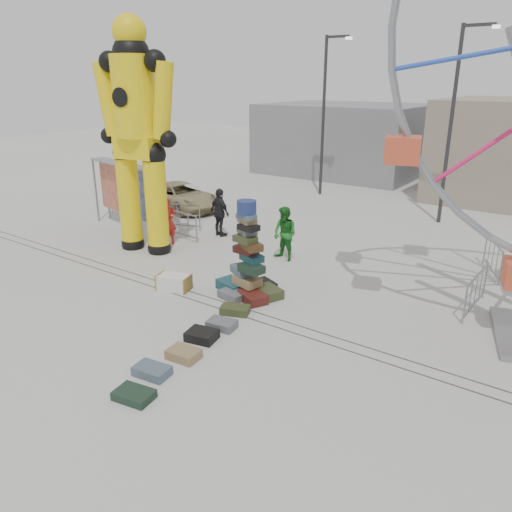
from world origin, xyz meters
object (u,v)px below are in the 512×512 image
Objects in this scene: lamp_post_left at (325,109)px; barricade_dummy_b at (177,216)px; barricade_wheel_back at (493,258)px; parked_suv at (181,196)px; pedestrian_black at (220,213)px; lamp_post_right at (454,117)px; crash_test_dummy at (137,130)px; steamer_trunk at (174,282)px; pedestrian_green at (285,234)px; barricade_dummy_c at (179,224)px; banner_scaffold at (121,179)px; barricade_dummy_a at (130,203)px; suitcase_tower at (248,269)px; barricade_wheel_front at (476,292)px; pedestrian_red at (168,221)px.

barricade_dummy_b is (-1.72, -9.44, -3.93)m from lamp_post_left.
barricade_wheel_back is 0.44× the size of parked_suv.
lamp_post_right is at bearing -117.01° from pedestrian_black.
parked_suv is (-3.96, -6.87, -3.85)m from lamp_post_left.
parked_suv is (-3.21, 5.23, -3.69)m from crash_test_dummy.
steamer_trunk is 4.39m from pedestrian_green.
barricade_dummy_c is at bearing -133.18° from lamp_post_right.
pedestrian_black is (3.99, 1.49, -1.11)m from banner_scaffold.
pedestrian_black reaches higher than barricade_wheel_back.
lamp_post_right and lamp_post_left have the same top height.
barricade_dummy_a is at bearing 13.82° from pedestrian_black.
barricade_wheel_back is (10.90, 3.00, 0.00)m from barricade_dummy_c.
suitcase_tower is 10.64m from barricade_dummy_a.
pedestrian_green reaches higher than barricade_dummy_c.
banner_scaffold reaches higher than barricade_dummy_a.
barricade_dummy_c is at bearing 115.36° from steamer_trunk.
barricade_wheel_back is at bearing 21.25° from barricade_dummy_c.
barricade_dummy_b is at bearing -100.35° from lamp_post_left.
parked_suv is at bearing 110.14° from barricade_dummy_b.
barricade_wheel_front is (12.05, -1.00, 0.00)m from barricade_dummy_b.
pedestrian_black is at bearing -13.82° from barricade_dummy_b.
lamp_post_right reaches higher than barricade_wheel_back.
lamp_post_right is 12.37m from pedestrian_red.
barricade_dummy_b is at bearing 87.02° from barricade_wheel_front.
lamp_post_right is 9.28m from pedestrian_green.
lamp_post_right is 2.07× the size of banner_scaffold.
barricade_dummy_a is 1.00× the size of barricade_wheel_front.
banner_scaffold reaches higher than pedestrian_black.
suitcase_tower is (-2.33, -11.11, -3.70)m from lamp_post_right.
lamp_post_left reaches higher than pedestrian_black.
suitcase_tower is 5.66m from pedestrian_red.
barricade_dummy_c is at bearing -99.06° from barricade_wheel_back.
barricade_wheel_back reaches higher than steamer_trunk.
banner_scaffold is 4.07m from parked_suv.
barricade_wheel_front is 3.16m from barricade_wheel_back.
crash_test_dummy reaches higher than pedestrian_red.
barricade_wheel_back is at bearing -59.43° from lamp_post_right.
barricade_wheel_front reaches higher than steamer_trunk.
crash_test_dummy is 3.59m from pedestrian_red.
barricade_dummy_a reaches higher than steamer_trunk.
banner_scaffold reaches higher than barricade_wheel_back.
suitcase_tower is at bearing -21.48° from barricade_dummy_c.
pedestrian_red is (-3.28, 3.09, 0.66)m from steamer_trunk.
pedestrian_red is (0.18, -0.77, 0.33)m from barricade_dummy_c.
barricade_dummy_c is at bearing -94.34° from lamp_post_left.
barricade_wheel_back is at bearing -35.75° from lamp_post_left.
lamp_post_left is 13.08m from barricade_wheel_back.
crash_test_dummy is 6.16m from pedestrian_green.
barricade_dummy_b is 2.16m from pedestrian_black.
lamp_post_right is at bearing -15.95° from lamp_post_left.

